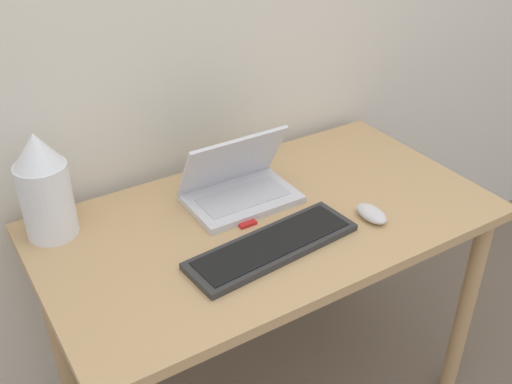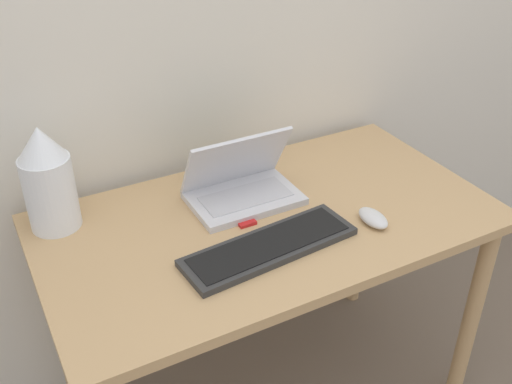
# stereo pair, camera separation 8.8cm
# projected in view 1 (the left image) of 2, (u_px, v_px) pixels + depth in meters

# --- Properties ---
(desk) EXTENTS (1.23, 0.68, 0.75)m
(desk) POSITION_uv_depth(u_px,v_px,m) (268.00, 245.00, 1.68)
(desk) COLOR tan
(desk) RESTS_ON ground_plane
(laptop) EXTENTS (0.30, 0.21, 0.20)m
(laptop) POSITION_uv_depth(u_px,v_px,m) (238.00, 185.00, 1.68)
(laptop) COLOR silver
(laptop) RESTS_ON desk
(keyboard) EXTENTS (0.47, 0.18, 0.02)m
(keyboard) POSITION_uv_depth(u_px,v_px,m) (272.00, 246.00, 1.50)
(keyboard) COLOR #2D2D2D
(keyboard) RESTS_ON desk
(mouse) EXTENTS (0.06, 0.10, 0.03)m
(mouse) POSITION_uv_depth(u_px,v_px,m) (371.00, 214.00, 1.61)
(mouse) COLOR silver
(mouse) RESTS_ON desk
(vase) EXTENTS (0.13, 0.13, 0.29)m
(vase) POSITION_uv_depth(u_px,v_px,m) (44.00, 187.00, 1.49)
(vase) COLOR white
(vase) RESTS_ON desk
(mp3_player) EXTENTS (0.05, 0.06, 0.01)m
(mp3_player) POSITION_uv_depth(u_px,v_px,m) (244.00, 220.00, 1.60)
(mp3_player) COLOR red
(mp3_player) RESTS_ON desk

